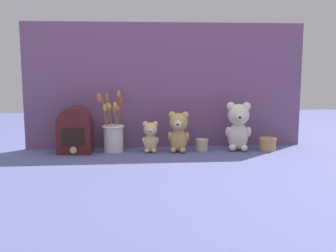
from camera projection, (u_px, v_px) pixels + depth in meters
ground_plane at (168, 152)px, 2.45m from camera, size 4.00×4.00×0.00m
backdrop_wall at (166, 86)px, 2.56m from camera, size 1.70×0.02×0.76m
teddy_bear_large at (238, 125)px, 2.49m from camera, size 0.16×0.15×0.29m
teddy_bear_medium at (179, 131)px, 2.45m from camera, size 0.13×0.12×0.24m
teddy_bear_small at (150, 136)px, 2.44m from camera, size 0.10×0.09×0.18m
flower_vase at (113, 134)px, 2.46m from camera, size 0.16×0.14×0.36m
vintage_radio at (75, 131)px, 2.41m from camera, size 0.20×0.14×0.27m
decorative_tin_tall at (268, 144)px, 2.50m from camera, size 0.10×0.10×0.08m
decorative_tin_short at (202, 145)px, 2.50m from camera, size 0.08×0.08×0.07m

